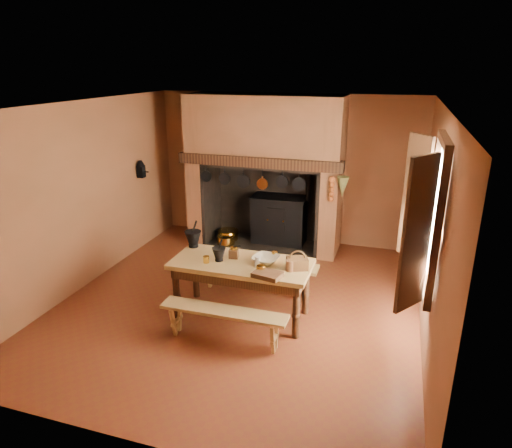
# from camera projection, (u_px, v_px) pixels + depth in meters

# --- Properties ---
(floor) EXTENTS (5.50, 5.50, 0.00)m
(floor) POSITION_uv_depth(u_px,v_px,m) (240.00, 302.00, 6.67)
(floor) COLOR #5E2C16
(floor) RESTS_ON ground
(ceiling) EXTENTS (5.50, 5.50, 0.00)m
(ceiling) POSITION_uv_depth(u_px,v_px,m) (237.00, 105.00, 5.73)
(ceiling) COLOR silver
(ceiling) RESTS_ON back_wall
(back_wall) EXTENTS (5.00, 0.02, 2.80)m
(back_wall) POSITION_uv_depth(u_px,v_px,m) (287.00, 169.00, 8.67)
(back_wall) COLOR #995D3D
(back_wall) RESTS_ON floor
(wall_left) EXTENTS (0.02, 5.50, 2.80)m
(wall_left) POSITION_uv_depth(u_px,v_px,m) (83.00, 196.00, 6.90)
(wall_left) COLOR #995D3D
(wall_left) RESTS_ON floor
(wall_right) EXTENTS (0.02, 5.50, 2.80)m
(wall_right) POSITION_uv_depth(u_px,v_px,m) (434.00, 230.00, 5.50)
(wall_right) COLOR #995D3D
(wall_right) RESTS_ON floor
(wall_front) EXTENTS (5.00, 0.02, 2.80)m
(wall_front) POSITION_uv_depth(u_px,v_px,m) (126.00, 309.00, 3.73)
(wall_front) COLOR #995D3D
(wall_front) RESTS_ON floor
(chimney_breast) EXTENTS (2.95, 0.96, 2.80)m
(chimney_breast) POSITION_uv_depth(u_px,v_px,m) (265.00, 151.00, 8.23)
(chimney_breast) COLOR #995D3D
(chimney_breast) RESTS_ON floor
(iron_range) EXTENTS (1.12, 0.55, 1.60)m
(iron_range) POSITION_uv_depth(u_px,v_px,m) (280.00, 219.00, 8.72)
(iron_range) COLOR black
(iron_range) RESTS_ON floor
(hearth_pans) EXTENTS (0.51, 0.62, 0.20)m
(hearth_pans) POSITION_uv_depth(u_px,v_px,m) (227.00, 237.00, 8.93)
(hearth_pans) COLOR gold
(hearth_pans) RESTS_ON floor
(hanging_pans) EXTENTS (1.92, 0.29, 0.27)m
(hanging_pans) POSITION_uv_depth(u_px,v_px,m) (255.00, 181.00, 7.94)
(hanging_pans) COLOR black
(hanging_pans) RESTS_ON chimney_breast
(onion_string) EXTENTS (0.12, 0.10, 0.46)m
(onion_string) POSITION_uv_depth(u_px,v_px,m) (331.00, 189.00, 7.55)
(onion_string) COLOR #A6511E
(onion_string) RESTS_ON chimney_breast
(herb_bunch) EXTENTS (0.20, 0.20, 0.35)m
(herb_bunch) POSITION_uv_depth(u_px,v_px,m) (342.00, 187.00, 7.49)
(herb_bunch) COLOR brown
(herb_bunch) RESTS_ON chimney_breast
(window) EXTENTS (0.39, 1.75, 1.76)m
(window) POSITION_uv_depth(u_px,v_px,m) (425.00, 215.00, 5.08)
(window) COLOR white
(window) RESTS_ON wall_right
(wall_coffee_mill) EXTENTS (0.23, 0.16, 0.31)m
(wall_coffee_mill) POSITION_uv_depth(u_px,v_px,m) (141.00, 168.00, 8.24)
(wall_coffee_mill) COLOR black
(wall_coffee_mill) RESTS_ON wall_left
(work_table) EXTENTS (1.86, 0.83, 0.81)m
(work_table) POSITION_uv_depth(u_px,v_px,m) (241.00, 270.00, 6.11)
(work_table) COLOR #A3864A
(work_table) RESTS_ON floor
(bench_front) EXTENTS (1.60, 0.28, 0.45)m
(bench_front) POSITION_uv_depth(u_px,v_px,m) (224.00, 318.00, 5.62)
(bench_front) COLOR #A3864A
(bench_front) RESTS_ON floor
(bench_back) EXTENTS (1.84, 0.32, 0.52)m
(bench_back) POSITION_uv_depth(u_px,v_px,m) (257.00, 269.00, 6.83)
(bench_back) COLOR #A3864A
(bench_back) RESTS_ON floor
(mortar_large) EXTENTS (0.24, 0.24, 0.40)m
(mortar_large) POSITION_uv_depth(u_px,v_px,m) (193.00, 238.00, 6.52)
(mortar_large) COLOR black
(mortar_large) RESTS_ON work_table
(mortar_small) EXTENTS (0.19, 0.19, 0.32)m
(mortar_small) POSITION_uv_depth(u_px,v_px,m) (219.00, 254.00, 6.06)
(mortar_small) COLOR black
(mortar_small) RESTS_ON work_table
(coffee_grinder) EXTENTS (0.17, 0.14, 0.19)m
(coffee_grinder) POSITION_uv_depth(u_px,v_px,m) (234.00, 253.00, 6.17)
(coffee_grinder) COLOR #3A2312
(coffee_grinder) RESTS_ON work_table
(brass_mug_a) EXTENTS (0.09, 0.09, 0.09)m
(brass_mug_a) POSITION_uv_depth(u_px,v_px,m) (206.00, 259.00, 6.03)
(brass_mug_a) COLOR gold
(brass_mug_a) RESTS_ON work_table
(brass_mug_b) EXTENTS (0.10, 0.10, 0.09)m
(brass_mug_b) POSITION_uv_depth(u_px,v_px,m) (274.00, 255.00, 6.17)
(brass_mug_b) COLOR gold
(brass_mug_b) RESTS_ON work_table
(mixing_bowl) EXTENTS (0.42, 0.42, 0.09)m
(mixing_bowl) POSITION_uv_depth(u_px,v_px,m) (266.00, 259.00, 6.03)
(mixing_bowl) COLOR #B5AB8B
(mixing_bowl) RESTS_ON work_table
(stoneware_crock) EXTENTS (0.14, 0.14, 0.14)m
(stoneware_crock) POSITION_uv_depth(u_px,v_px,m) (290.00, 265.00, 5.78)
(stoneware_crock) COLOR brown
(stoneware_crock) RESTS_ON work_table
(glass_jar) EXTENTS (0.10, 0.10, 0.14)m
(glass_jar) POSITION_uv_depth(u_px,v_px,m) (258.00, 261.00, 5.91)
(glass_jar) COLOR beige
(glass_jar) RESTS_ON work_table
(wicker_basket) EXTENTS (0.32, 0.28, 0.25)m
(wicker_basket) POSITION_uv_depth(u_px,v_px,m) (297.00, 263.00, 5.83)
(wicker_basket) COLOR #432914
(wicker_basket) RESTS_ON work_table
(wooden_tray) EXTENTS (0.39, 0.31, 0.06)m
(wooden_tray) POSITION_uv_depth(u_px,v_px,m) (267.00, 275.00, 5.63)
(wooden_tray) COLOR #3A2312
(wooden_tray) RESTS_ON work_table
(brass_cup) EXTENTS (0.15, 0.15, 0.09)m
(brass_cup) POSITION_uv_depth(u_px,v_px,m) (261.00, 269.00, 5.74)
(brass_cup) COLOR gold
(brass_cup) RESTS_ON work_table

